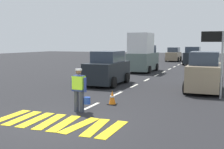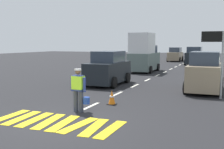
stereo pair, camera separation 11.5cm
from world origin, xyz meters
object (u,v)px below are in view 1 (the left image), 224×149
at_px(delivery_truck, 143,54).
at_px(car_outgoing_far, 193,56).
at_px(car_oncoming_third, 174,55).
at_px(car_oncoming_lead, 108,69).
at_px(car_parked_curbside, 204,73).
at_px(traffic_cone_near, 112,98).
at_px(road_worker, 79,88).
at_px(lane_direction_sign, 217,48).

height_order(delivery_truck, car_outgoing_far, delivery_truck).
bearing_deg(car_oncoming_third, car_oncoming_lead, -90.05).
bearing_deg(car_outgoing_far, car_parked_curbside, -82.42).
bearing_deg(car_oncoming_third, car_outgoing_far, -60.35).
distance_m(delivery_truck, car_parked_curbside, 10.65).
bearing_deg(car_outgoing_far, delivery_truck, -108.11).
bearing_deg(delivery_truck, car_oncoming_lead, -89.31).
bearing_deg(traffic_cone_near, car_parked_curbside, 55.39).
relative_size(car_oncoming_third, car_outgoing_far, 1.03).
xyz_separation_m(car_oncoming_third, car_outgoing_far, (3.30, -5.80, 0.09)).
xyz_separation_m(traffic_cone_near, delivery_truck, (-2.55, 13.78, 1.30)).
xyz_separation_m(road_worker, delivery_truck, (-1.86, 15.43, 0.68)).
height_order(road_worker, car_oncoming_third, car_oncoming_third).
relative_size(road_worker, car_oncoming_third, 0.41).
distance_m(traffic_cone_near, car_parked_curbside, 6.10).
bearing_deg(traffic_cone_near, car_oncoming_lead, 114.90).
height_order(lane_direction_sign, car_oncoming_lead, lane_direction_sign).
distance_m(lane_direction_sign, car_oncoming_lead, 7.02).
bearing_deg(traffic_cone_near, delivery_truck, 100.47).
relative_size(car_oncoming_lead, car_outgoing_far, 0.99).
height_order(traffic_cone_near, car_oncoming_lead, car_oncoming_lead).
distance_m(road_worker, car_parked_curbside, 7.82).
bearing_deg(delivery_truck, road_worker, -83.13).
height_order(traffic_cone_near, car_oncoming_third, car_oncoming_third).
height_order(lane_direction_sign, car_outgoing_far, lane_direction_sign).
bearing_deg(road_worker, lane_direction_sign, 45.02).
height_order(car_oncoming_lead, car_oncoming_third, car_oncoming_lead).
relative_size(road_worker, car_parked_curbside, 0.42).
bearing_deg(traffic_cone_near, car_outgoing_far, 87.93).
bearing_deg(delivery_truck, car_outgoing_far, 71.89).
distance_m(lane_direction_sign, delivery_truck, 12.58).
distance_m(delivery_truck, car_outgoing_far, 11.04).
height_order(road_worker, delivery_truck, delivery_truck).
relative_size(lane_direction_sign, traffic_cone_near, 5.17).
bearing_deg(road_worker, delivery_truck, 96.87).
distance_m(road_worker, lane_direction_sign, 6.92).
distance_m(road_worker, car_outgoing_far, 25.96).
bearing_deg(car_outgoing_far, traffic_cone_near, -92.07).
bearing_deg(car_oncoming_lead, car_parked_curbside, -2.73).
xyz_separation_m(delivery_truck, car_oncoming_lead, (0.10, -8.51, -0.62)).
xyz_separation_m(road_worker, traffic_cone_near, (0.69, 1.66, -0.63)).
height_order(lane_direction_sign, car_oncoming_third, lane_direction_sign).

